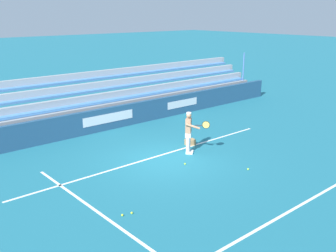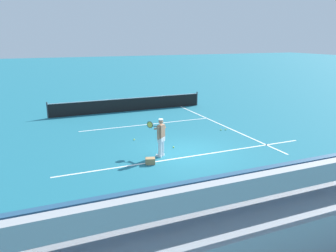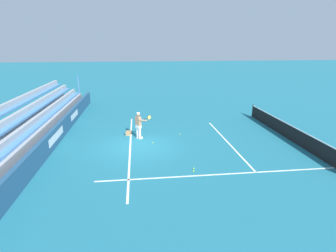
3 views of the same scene
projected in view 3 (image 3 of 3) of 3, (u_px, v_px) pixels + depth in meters
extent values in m
plane|color=#1E6B7F|center=(139.00, 146.00, 15.71)|extent=(160.00, 160.00, 0.00)
cube|color=white|center=(130.00, 146.00, 15.65)|extent=(12.00, 0.10, 0.01)
cube|color=white|center=(225.00, 174.00, 12.26)|extent=(0.10, 12.00, 0.01)
cube|color=white|center=(227.00, 142.00, 16.32)|extent=(8.22, 0.10, 0.01)
cube|color=navy|center=(51.00, 140.00, 14.98)|extent=(25.53, 0.24, 1.10)
cube|color=silver|center=(56.00, 136.00, 15.54)|extent=(2.80, 0.01, 0.44)
cube|color=silver|center=(75.00, 115.00, 20.16)|extent=(2.20, 0.01, 0.40)
cube|color=#9EA3A8|center=(18.00, 142.00, 14.78)|extent=(24.25, 2.40, 1.10)
cube|color=#4C89CC|center=(31.00, 131.00, 14.68)|extent=(23.76, 0.40, 0.12)
cube|color=#9EA3A8|center=(26.00, 128.00, 14.61)|extent=(24.25, 0.24, 0.45)
cube|color=#4C89CC|center=(15.00, 123.00, 14.46)|extent=(23.76, 0.40, 0.12)
cube|color=#9EA3A8|center=(9.00, 121.00, 14.38)|extent=(24.25, 0.24, 0.45)
cylinder|color=#4C70B2|center=(79.00, 90.00, 25.77)|extent=(0.08, 0.08, 2.95)
cylinder|color=silver|center=(138.00, 132.00, 16.86)|extent=(0.15, 0.15, 0.88)
cylinder|color=silver|center=(140.00, 132.00, 16.71)|extent=(0.15, 0.15, 0.88)
cube|color=white|center=(139.00, 137.00, 17.01)|extent=(0.26, 0.29, 0.09)
cube|color=white|center=(141.00, 138.00, 16.87)|extent=(0.26, 0.29, 0.09)
cube|color=silver|center=(138.00, 127.00, 16.67)|extent=(0.40, 0.39, 0.20)
cube|color=#A37556|center=(138.00, 121.00, 16.56)|extent=(0.41, 0.39, 0.58)
sphere|color=#A37556|center=(138.00, 114.00, 16.44)|extent=(0.21, 0.21, 0.21)
cylinder|color=white|center=(138.00, 113.00, 16.42)|extent=(0.20, 0.20, 0.05)
cylinder|color=#A37556|center=(136.00, 121.00, 16.74)|extent=(0.09, 0.09, 0.56)
cylinder|color=#A37556|center=(143.00, 120.00, 16.52)|extent=(0.44, 0.51, 0.24)
cylinder|color=black|center=(146.00, 119.00, 16.67)|extent=(0.21, 0.25, 0.03)
torus|color=black|center=(149.00, 117.00, 16.85)|extent=(0.22, 0.26, 0.31)
cylinder|color=#D6D14C|center=(149.00, 117.00, 16.85)|extent=(0.17, 0.21, 0.27)
cube|color=#A87F51|center=(129.00, 133.00, 17.52)|extent=(0.47, 0.40, 0.26)
sphere|color=#CCE533|center=(193.00, 171.00, 12.47)|extent=(0.07, 0.07, 0.07)
sphere|color=#CCE533|center=(180.00, 134.00, 17.62)|extent=(0.07, 0.07, 0.07)
sphere|color=#CCE533|center=(194.00, 168.00, 12.74)|extent=(0.07, 0.07, 0.07)
sphere|color=#CCE533|center=(153.00, 143.00, 16.08)|extent=(0.07, 0.07, 0.07)
cylinder|color=#33383D|center=(253.00, 110.00, 21.83)|extent=(0.09, 0.09, 1.07)
cube|color=black|center=(289.00, 132.00, 16.65)|extent=(11.00, 0.02, 0.91)
cube|color=white|center=(290.00, 125.00, 16.50)|extent=(11.00, 0.04, 0.05)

